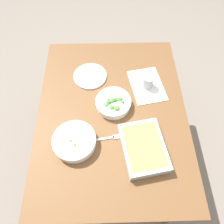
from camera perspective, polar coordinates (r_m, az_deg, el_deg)
ground_plane at (r=1.98m, az=0.00°, el=-10.97°), size 6.00×6.00×0.00m
dining_table at (r=1.39m, az=0.00°, el=-1.89°), size 1.20×0.90×0.74m
placemat at (r=1.44m, az=9.17°, el=6.96°), size 0.31×0.25×0.00m
stew_bowl at (r=1.21m, az=-9.85°, el=-7.57°), size 0.24×0.24×0.06m
broccoli_bowl at (r=1.31m, az=0.36°, el=2.43°), size 0.22×0.22×0.07m
baking_dish at (r=1.19m, az=8.33°, el=-9.27°), size 0.33×0.27×0.06m
drink_cup at (r=1.41m, az=9.37°, el=7.86°), size 0.07×0.07×0.08m
side_plate at (r=1.47m, az=-5.79°, el=9.40°), size 0.22×0.22×0.01m
spoon_by_stew at (r=1.22m, az=-7.85°, el=-8.80°), size 0.09×0.17×0.01m
fork_on_table at (r=1.23m, az=-1.15°, el=-6.90°), size 0.04×0.18×0.01m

